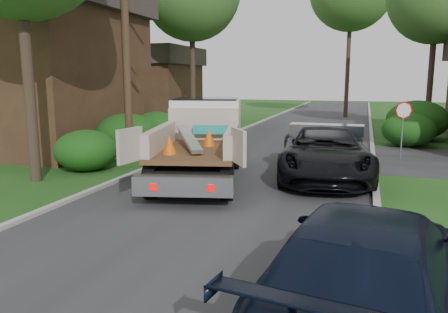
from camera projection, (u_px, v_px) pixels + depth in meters
ground at (217, 207)px, 11.75m from camera, size 120.00×120.00×0.00m
road at (283, 150)px, 21.12m from camera, size 8.00×90.00×0.02m
curb_left at (204, 145)px, 22.35m from camera, size 0.20×90.00×0.12m
curb_right at (373, 153)px, 19.87m from camera, size 0.20×90.00×0.12m
stop_sign at (403, 118)px, 18.30m from camera, size 0.71×0.32×2.48m
utility_pole at (126, 33)px, 17.16m from camera, size 2.42×1.25×10.00m
house_left_near at (30, 60)px, 21.18m from camera, size 9.72×8.64×8.40m
house_left_far at (148, 83)px, 35.90m from camera, size 7.56×7.56×6.00m
hedge_left_a at (86, 150)px, 16.30m from camera, size 2.34×2.34×1.53m
hedge_left_b at (127, 134)px, 19.64m from camera, size 2.86×2.86×1.87m
hedge_left_c at (156, 128)px, 23.02m from camera, size 2.60×2.60×1.70m
hedge_right_a at (408, 130)px, 22.03m from camera, size 2.60×2.60×1.70m
hedge_right_b at (417, 120)px, 24.58m from camera, size 3.38×3.38×2.21m
flatbed_truck at (203, 134)px, 15.60m from camera, size 4.51×7.52×2.67m
black_pickup at (324, 152)px, 15.08m from camera, size 3.74×6.75×1.79m
navy_suv at (367, 265)px, 6.08m from camera, size 3.21×6.11×1.69m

